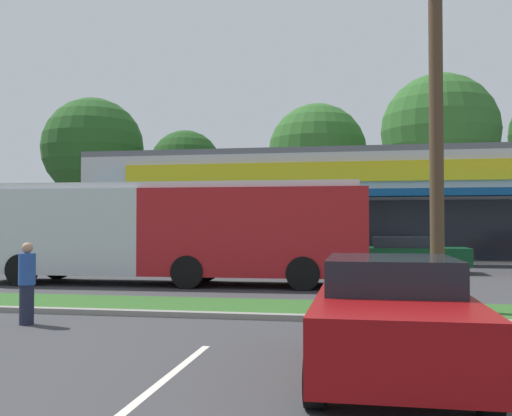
{
  "coord_description": "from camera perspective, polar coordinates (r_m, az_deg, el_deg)",
  "views": [
    {
      "loc": [
        2.85,
        0.99,
        1.96
      ],
      "look_at": [
        -0.17,
        18.1,
        2.43
      ],
      "focal_mm": 40.91,
      "sensor_mm": 36.0,
      "label": 1
    }
  ],
  "objects": [
    {
      "name": "utility_pole",
      "position": [
        13.62,
        16.57,
        14.41
      ],
      "size": [
        3.03,
        2.4,
        10.67
      ],
      "color": "#4C3826",
      "rests_on": "ground_plane"
    },
    {
      "name": "tree_mid",
      "position": [
        41.96,
        17.54,
        7.11
      ],
      "size": [
        7.92,
        7.92,
        12.19
      ],
      "color": "#473323",
      "rests_on": "ground_plane"
    },
    {
      "name": "parking_stripe_2",
      "position": [
        7.35,
        -9.9,
        -16.93
      ],
      "size": [
        0.12,
        4.8,
        0.01
      ],
      "primitive_type": "cube",
      "color": "silver",
      "rests_on": "ground_plane"
    },
    {
      "name": "car_3",
      "position": [
        23.76,
        1.78,
        -4.49
      ],
      "size": [
        4.13,
        1.93,
        1.42
      ],
      "color": "slate",
      "rests_on": "ground_plane"
    },
    {
      "name": "grass_median",
      "position": [
        13.45,
        -2.34,
        -9.65
      ],
      "size": [
        56.0,
        2.2,
        0.12
      ],
      "primitive_type": "cube",
      "color": "#2D5B23",
      "rests_on": "ground_plane"
    },
    {
      "name": "curb_lip",
      "position": [
        12.28,
        -3.58,
        -10.43
      ],
      "size": [
        56.0,
        0.24,
        0.12
      ],
      "primitive_type": "cube",
      "color": "gray",
      "rests_on": "ground_plane"
    },
    {
      "name": "city_bus",
      "position": [
        19.12,
        -8.53,
        -2.1
      ],
      "size": [
        12.78,
        2.92,
        3.25
      ],
      "rotation": [
        0.0,
        0.0,
        3.17
      ],
      "color": "#AD191E",
      "rests_on": "ground_plane"
    },
    {
      "name": "tree_mid_left",
      "position": [
        46.1,
        6.02,
        5.38
      ],
      "size": [
        7.67,
        7.67,
        11.36
      ],
      "color": "#473323",
      "rests_on": "ground_plane"
    },
    {
      "name": "car_2",
      "position": [
        7.81,
        13.13,
        -10.1
      ],
      "size": [
        1.98,
        4.55,
        1.51
      ],
      "rotation": [
        0.0,
        0.0,
        -1.57
      ],
      "color": "maroon",
      "rests_on": "ground_plane"
    },
    {
      "name": "car_1",
      "position": [
        24.11,
        14.39,
        -4.36
      ],
      "size": [
        4.77,
        1.99,
        1.43
      ],
      "color": "#0C3F1E",
      "rests_on": "ground_plane"
    },
    {
      "name": "tree_far_left",
      "position": [
        50.32,
        -15.65,
        5.64
      ],
      "size": [
        8.3,
        8.3,
        12.36
      ],
      "color": "#473323",
      "rests_on": "ground_plane"
    },
    {
      "name": "tree_left",
      "position": [
        47.78,
        -6.91,
        4.05
      ],
      "size": [
        5.82,
        5.82,
        9.54
      ],
      "color": "#473323",
      "rests_on": "ground_plane"
    },
    {
      "name": "storefront_building",
      "position": [
        34.14,
        7.18,
        0.08
      ],
      "size": [
        26.02,
        11.48,
        5.83
      ],
      "color": "beige",
      "rests_on": "ground_plane"
    },
    {
      "name": "pedestrian_mid",
      "position": [
        12.24,
        -21.5,
        -6.86
      ],
      "size": [
        0.32,
        0.32,
        1.59
      ],
      "rotation": [
        0.0,
        0.0,
        1.58
      ],
      "color": "#1E2338",
      "rests_on": "ground_plane"
    },
    {
      "name": "car_4",
      "position": [
        27.95,
        -22.88,
        -3.78
      ],
      "size": [
        4.67,
        1.87,
        1.58
      ],
      "color": "navy",
      "rests_on": "ground_plane"
    }
  ]
}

